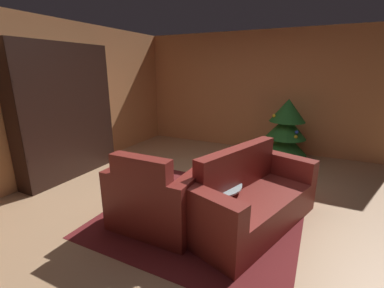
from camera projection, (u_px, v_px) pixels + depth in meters
ground_plane at (200, 206)px, 3.52m from camera, size 7.25×7.25×0.00m
wall_back at (258, 92)px, 5.79m from camera, size 5.43×0.06×2.56m
wall_left at (52, 100)px, 4.30m from camera, size 0.06×6.16×2.56m
area_rug at (203, 213)px, 3.34m from camera, size 2.34×2.28×0.01m
bookshelf_unit at (71, 112)px, 4.37m from camera, size 0.34×1.71×2.17m
armchair_red at (156, 201)px, 2.98m from camera, size 1.01×0.70×0.94m
couch_red at (252, 200)px, 3.05m from camera, size 1.23×1.88×0.90m
coffee_table at (212, 187)px, 3.12m from camera, size 0.71×0.71×0.48m
book_stack_on_table at (211, 180)px, 3.08m from camera, size 0.22×0.18×0.08m
bottle_on_table at (197, 172)px, 3.16m from camera, size 0.08×0.08×0.26m
decorated_tree at (286, 130)px, 5.10m from camera, size 0.85×0.85×1.23m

